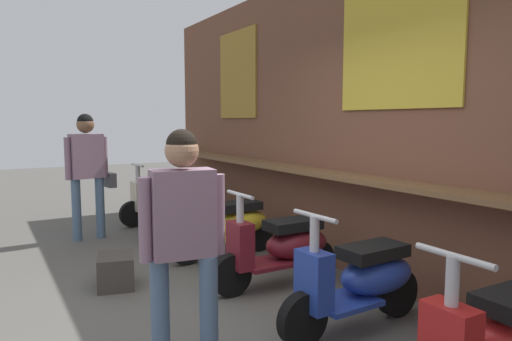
{
  "coord_description": "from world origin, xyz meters",
  "views": [
    {
      "loc": [
        3.18,
        -1.43,
        1.63
      ],
      "look_at": [
        -1.71,
        1.43,
        1.02
      ],
      "focal_mm": 32.82,
      "sensor_mm": 36.0,
      "label": 1
    }
  ],
  "objects_px": {
    "scooter_blue": "(361,280)",
    "shopper_browsing": "(183,228)",
    "scooter_red": "(505,340)",
    "scooter_black": "(195,210)",
    "scooter_yellow": "(230,224)",
    "merchandise_crate": "(116,271)",
    "shopper_passing": "(88,163)",
    "scooter_maroon": "(283,247)",
    "scooter_cream": "(168,198)"
  },
  "relations": [
    {
      "from": "scooter_cream",
      "to": "merchandise_crate",
      "type": "bearing_deg",
      "value": 56.38
    },
    {
      "from": "scooter_cream",
      "to": "scooter_maroon",
      "type": "height_order",
      "value": "same"
    },
    {
      "from": "scooter_black",
      "to": "merchandise_crate",
      "type": "relative_size",
      "value": 3.3
    },
    {
      "from": "scooter_blue",
      "to": "scooter_red",
      "type": "xyz_separation_m",
      "value": [
        1.17,
        0.0,
        0.0
      ]
    },
    {
      "from": "scooter_maroon",
      "to": "scooter_blue",
      "type": "bearing_deg",
      "value": 89.69
    },
    {
      "from": "scooter_black",
      "to": "scooter_maroon",
      "type": "height_order",
      "value": "same"
    },
    {
      "from": "scooter_cream",
      "to": "shopper_browsing",
      "type": "distance_m",
      "value": 4.65
    },
    {
      "from": "scooter_cream",
      "to": "scooter_red",
      "type": "bearing_deg",
      "value": 86.0
    },
    {
      "from": "scooter_black",
      "to": "shopper_browsing",
      "type": "relative_size",
      "value": 0.89
    },
    {
      "from": "scooter_maroon",
      "to": "shopper_browsing",
      "type": "xyz_separation_m",
      "value": [
        1.05,
        -1.45,
        0.57
      ]
    },
    {
      "from": "scooter_black",
      "to": "merchandise_crate",
      "type": "xyz_separation_m",
      "value": [
        1.44,
        -1.44,
        -0.23
      ]
    },
    {
      "from": "shopper_browsing",
      "to": "merchandise_crate",
      "type": "relative_size",
      "value": 3.72
    },
    {
      "from": "shopper_browsing",
      "to": "merchandise_crate",
      "type": "height_order",
      "value": "shopper_browsing"
    },
    {
      "from": "scooter_yellow",
      "to": "scooter_red",
      "type": "distance_m",
      "value": 3.44
    },
    {
      "from": "scooter_black",
      "to": "scooter_red",
      "type": "bearing_deg",
      "value": 88.09
    },
    {
      "from": "scooter_blue",
      "to": "shopper_browsing",
      "type": "xyz_separation_m",
      "value": [
        -0.06,
        -1.45,
        0.57
      ]
    },
    {
      "from": "shopper_browsing",
      "to": "merchandise_crate",
      "type": "bearing_deg",
      "value": -172.51
    },
    {
      "from": "merchandise_crate",
      "to": "scooter_black",
      "type": "bearing_deg",
      "value": 134.9
    },
    {
      "from": "shopper_passing",
      "to": "scooter_black",
      "type": "bearing_deg",
      "value": -126.66
    },
    {
      "from": "scooter_blue",
      "to": "shopper_passing",
      "type": "bearing_deg",
      "value": -74.25
    },
    {
      "from": "shopper_passing",
      "to": "scooter_maroon",
      "type": "bearing_deg",
      "value": -166.04
    },
    {
      "from": "shopper_browsing",
      "to": "scooter_red",
      "type": "bearing_deg",
      "value": 57.24
    },
    {
      "from": "scooter_maroon",
      "to": "merchandise_crate",
      "type": "xyz_separation_m",
      "value": [
        -0.79,
        -1.44,
        -0.23
      ]
    },
    {
      "from": "scooter_black",
      "to": "scooter_maroon",
      "type": "xyz_separation_m",
      "value": [
        2.23,
        0.0,
        0.0
      ]
    },
    {
      "from": "scooter_cream",
      "to": "scooter_blue",
      "type": "distance_m",
      "value": 4.44
    },
    {
      "from": "scooter_blue",
      "to": "shopper_browsing",
      "type": "distance_m",
      "value": 1.56
    },
    {
      "from": "scooter_yellow",
      "to": "shopper_browsing",
      "type": "bearing_deg",
      "value": 52.29
    },
    {
      "from": "shopper_browsing",
      "to": "scooter_black",
      "type": "bearing_deg",
      "value": 163.78
    },
    {
      "from": "scooter_blue",
      "to": "shopper_passing",
      "type": "xyz_separation_m",
      "value": [
        -3.98,
        -1.29,
        0.67
      ]
    },
    {
      "from": "scooter_cream",
      "to": "shopper_browsing",
      "type": "bearing_deg",
      "value": 67.66
    },
    {
      "from": "scooter_maroon",
      "to": "scooter_red",
      "type": "bearing_deg",
      "value": 89.69
    },
    {
      "from": "scooter_red",
      "to": "merchandise_crate",
      "type": "distance_m",
      "value": 3.4
    },
    {
      "from": "scooter_blue",
      "to": "merchandise_crate",
      "type": "xyz_separation_m",
      "value": [
        -1.9,
        -1.44,
        -0.23
      ]
    },
    {
      "from": "scooter_black",
      "to": "scooter_yellow",
      "type": "bearing_deg",
      "value": 88.09
    },
    {
      "from": "scooter_cream",
      "to": "shopper_browsing",
      "type": "xyz_separation_m",
      "value": [
        4.38,
        -1.45,
        0.57
      ]
    },
    {
      "from": "scooter_cream",
      "to": "scooter_maroon",
      "type": "xyz_separation_m",
      "value": [
        3.33,
        0.0,
        0.0
      ]
    },
    {
      "from": "scooter_black",
      "to": "scooter_yellow",
      "type": "height_order",
      "value": "same"
    },
    {
      "from": "shopper_browsing",
      "to": "shopper_passing",
      "type": "xyz_separation_m",
      "value": [
        -3.92,
        0.17,
        0.09
      ]
    },
    {
      "from": "scooter_blue",
      "to": "scooter_red",
      "type": "relative_size",
      "value": 1.0
    },
    {
      "from": "scooter_red",
      "to": "shopper_passing",
      "type": "bearing_deg",
      "value": -75.11
    },
    {
      "from": "scooter_red",
      "to": "scooter_blue",
      "type": "bearing_deg",
      "value": -89.11
    },
    {
      "from": "scooter_cream",
      "to": "scooter_maroon",
      "type": "distance_m",
      "value": 3.33
    },
    {
      "from": "scooter_yellow",
      "to": "scooter_blue",
      "type": "height_order",
      "value": "same"
    },
    {
      "from": "scooter_black",
      "to": "scooter_red",
      "type": "height_order",
      "value": "same"
    },
    {
      "from": "scooter_yellow",
      "to": "scooter_maroon",
      "type": "distance_m",
      "value": 1.16
    },
    {
      "from": "scooter_black",
      "to": "scooter_red",
      "type": "xyz_separation_m",
      "value": [
        4.51,
        0.0,
        0.0
      ]
    },
    {
      "from": "scooter_maroon",
      "to": "scooter_red",
      "type": "distance_m",
      "value": 2.28
    },
    {
      "from": "scooter_yellow",
      "to": "merchandise_crate",
      "type": "xyz_separation_m",
      "value": [
        0.37,
        -1.44,
        -0.23
      ]
    },
    {
      "from": "scooter_blue",
      "to": "shopper_browsing",
      "type": "relative_size",
      "value": 0.89
    },
    {
      "from": "shopper_passing",
      "to": "scooter_cream",
      "type": "bearing_deg",
      "value": -80.45
    }
  ]
}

